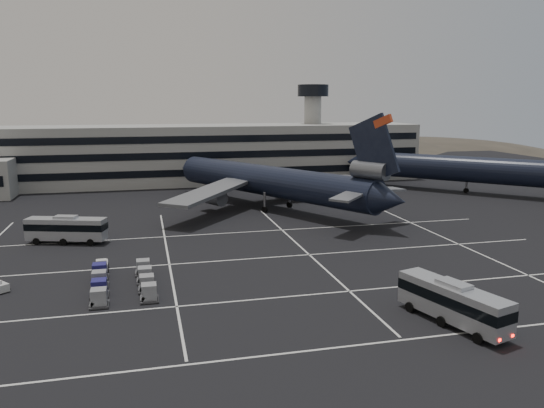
# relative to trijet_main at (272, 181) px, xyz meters

# --- Properties ---
(ground) EXTENTS (260.00, 260.00, 0.00)m
(ground) POSITION_rel_trijet_main_xyz_m (-14.35, -34.44, -5.25)
(ground) COLOR black
(ground) RESTS_ON ground
(lane_markings) EXTENTS (90.00, 55.62, 0.01)m
(lane_markings) POSITION_rel_trijet_main_xyz_m (-13.40, -33.72, -5.24)
(lane_markings) COLOR silver
(lane_markings) RESTS_ON ground
(terminal) EXTENTS (125.00, 26.00, 24.00)m
(terminal) POSITION_rel_trijet_main_xyz_m (-17.30, 36.70, 1.68)
(terminal) COLOR gray
(terminal) RESTS_ON ground
(hills) EXTENTS (352.00, 180.00, 44.00)m
(hills) POSITION_rel_trijet_main_xyz_m (3.64, 135.56, -17.32)
(hills) COLOR #38332B
(hills) RESTS_ON ground
(trijet_main) EXTENTS (41.88, 52.43, 18.08)m
(trijet_main) POSITION_rel_trijet_main_xyz_m (0.00, 0.00, 0.00)
(trijet_main) COLOR black
(trijet_main) RESTS_ON ground
(trijet_far) EXTENTS (44.29, 44.99, 18.08)m
(trijet_far) POSITION_rel_trijet_main_xyz_m (46.31, 6.41, 0.18)
(trijet_far) COLOR black
(trijet_far) RESTS_ON ground
(bus_near) EXTENTS (5.62, 11.49, 3.96)m
(bus_near) POSITION_rel_trijet_main_xyz_m (3.44, -54.44, -3.08)
(bus_near) COLOR #9C9FA4
(bus_near) RESTS_ON ground
(bus_far) EXTENTS (11.40, 5.84, 3.94)m
(bus_far) POSITION_rel_trijet_main_xyz_m (-33.87, -16.70, -3.10)
(bus_far) COLOR #9C9FA4
(bus_far) RESTS_ON ground
(tug_a) EXTENTS (1.54, 2.43, 1.50)m
(tug_a) POSITION_rel_trijet_main_xyz_m (-28.18, -31.08, -4.58)
(tug_a) COLOR #B8B8B3
(tug_a) RESTS_ON ground
(tug_b) EXTENTS (2.22, 2.31, 1.29)m
(tug_b) POSITION_rel_trijet_main_xyz_m (-38.15, -35.82, -4.68)
(tug_b) COLOR #B8B8B3
(tug_b) RESTS_ON ground
(uld_cluster) EXTENTS (7.26, 11.12, 1.77)m
(uld_cluster) POSITION_rel_trijet_main_xyz_m (-25.58, -38.11, -4.38)
(uld_cluster) COLOR #2D2D30
(uld_cluster) RESTS_ON ground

